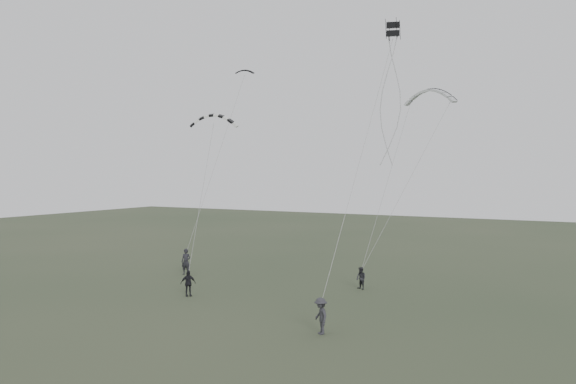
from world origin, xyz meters
The scene contains 9 objects.
ground centered at (0.00, 0.00, 0.00)m, with size 140.00×140.00×0.00m, color #2E3C27.
flyer_left centered at (-8.21, 5.72, 0.99)m, with size 0.72×0.47×1.97m, color black.
flyer_right centered at (5.42, 6.99, 0.74)m, with size 0.72×0.56×1.48m, color #242428.
flyer_center centered at (-3.38, -0.09, 0.81)m, with size 0.95×0.40×1.62m, color black.
flyer_far centered at (7.45, -3.61, 0.88)m, with size 1.14×0.65×1.76m, color #2C2B31.
kite_dark_small centered at (-7.18, 12.36, 16.37)m, with size 1.57×0.47×0.51m, color black, non-canonical shape.
kite_pale_large centered at (8.02, 14.23, 13.88)m, with size 3.86×0.87×1.60m, color #B1B4B7, non-canonical shape.
kite_striped centered at (-3.62, 3.05, 11.59)m, with size 3.21×0.80×1.24m, color black, non-canonical shape.
kite_box centered at (9.19, 1.76, 15.47)m, with size 0.70×0.70×0.74m, color black, non-canonical shape.
Camera 1 is at (18.77, -27.76, 7.75)m, focal length 35.00 mm.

